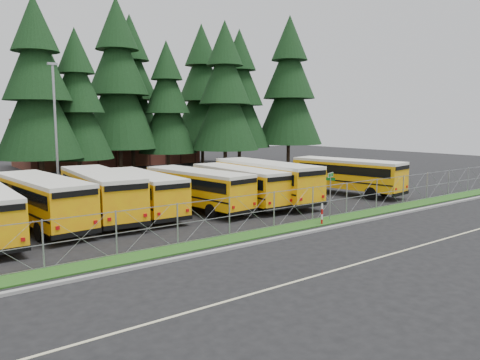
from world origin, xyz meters
The scene contains 26 objects.
ground centered at (0.00, 0.00, 0.00)m, with size 120.00×120.00×0.00m, color black.
curb centered at (0.00, -3.10, 0.06)m, with size 50.00×0.25×0.12m, color gray.
grass_verge centered at (0.00, -1.70, 0.03)m, with size 50.00×1.40×0.06m, color #1A4313.
road_lane_line centered at (0.00, -8.00, 0.01)m, with size 50.00×0.12×0.01m, color beige.
chainlink_fence centered at (0.00, -1.00, 1.00)m, with size 44.00×0.10×2.00m, color #999DA1, non-canonical shape.
brick_building centered at (6.00, 40.00, 3.00)m, with size 22.00×10.00×6.00m, color brown.
bus_1 centered at (-11.14, 6.74, 1.39)m, with size 2.50×10.60×2.78m, color #FEBF08, non-canonical shape.
bus_2 centered at (-7.78, 6.96, 1.42)m, with size 2.56×10.86×2.85m, color #FEBF08, non-canonical shape.
bus_3 centered at (-5.31, 6.68, 1.31)m, with size 2.35×9.97×2.61m, color #FEBF08, non-canonical shape.
bus_4 centered at (-1.78, 5.93, 1.31)m, with size 2.36×9.99×2.62m, color #FEBF08, non-canonical shape.
bus_5 centered at (1.37, 5.62, 1.31)m, with size 2.37×10.02×2.63m, color #FEBF08, non-canonical shape.
bus_6 centered at (3.64, 5.51, 1.45)m, with size 2.60×11.03×2.89m, color #FEBF08, non-canonical shape.
bus_east centered at (11.15, 4.54, 1.38)m, with size 2.48×10.51×2.75m, color #FEBF08, non-canonical shape.
street_sign centered at (2.80, -1.61, 2.03)m, with size 0.79×0.52×2.81m.
striped_bollard centered at (1.57, -2.14, 0.60)m, with size 0.11×0.11×1.20m, color #B20C0C.
light_standard centered at (-7.06, 17.58, 5.50)m, with size 0.70×0.35×10.14m.
conifer_3 centered at (-6.61, 24.07, 8.32)m, with size 7.52×7.52×16.64m, color black, non-canonical shape.
conifer_4 centered at (-2.82, 25.25, 7.22)m, with size 6.53×6.53×14.43m, color black, non-canonical shape.
conifer_5 centered at (2.83, 28.77, 9.39)m, with size 8.49×8.49×18.79m, color black, non-canonical shape.
conifer_6 centered at (7.85, 27.22, 7.28)m, with size 6.58×6.58×14.56m, color black, non-canonical shape.
conifer_7 centered at (13.26, 23.65, 8.41)m, with size 7.60×7.60×16.81m, color black, non-canonical shape.
conifer_8 centered at (17.63, 26.75, 8.42)m, with size 7.61×7.61×16.84m, color black, non-canonical shape.
conifer_9 centered at (23.77, 24.42, 9.42)m, with size 8.52×8.52×18.84m, color black, non-canonical shape.
conifer_11 centered at (-3.22, 35.41, 7.91)m, with size 7.15×7.15×15.81m, color black, non-canonical shape.
conifer_12 centered at (6.03, 32.60, 9.03)m, with size 8.17×8.17×18.06m, color black, non-canonical shape.
conifer_13 centered at (16.60, 33.69, 9.21)m, with size 8.33×8.33×18.41m, color black, non-canonical shape.
Camera 1 is at (-17.61, -19.83, 5.84)m, focal length 35.00 mm.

